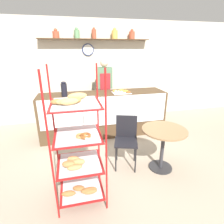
# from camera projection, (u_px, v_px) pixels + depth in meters

# --- Properties ---
(ground_plane) EXTENTS (14.00, 14.00, 0.00)m
(ground_plane) POSITION_uv_depth(u_px,v_px,m) (118.00, 167.00, 3.08)
(ground_plane) COLOR gray
(back_wall) EXTENTS (10.00, 0.30, 2.70)m
(back_wall) POSITION_uv_depth(u_px,v_px,m) (96.00, 71.00, 4.86)
(back_wall) COLOR beige
(back_wall) RESTS_ON ground_plane
(display_counter) EXTENTS (2.89, 0.66, 1.01)m
(display_counter) POSITION_uv_depth(u_px,v_px,m) (104.00, 114.00, 4.14)
(display_counter) COLOR #4C3823
(display_counter) RESTS_ON ground_plane
(pastry_rack) EXTENTS (0.62, 0.61, 1.79)m
(pastry_rack) POSITION_uv_depth(u_px,v_px,m) (78.00, 148.00, 2.20)
(pastry_rack) COLOR #A51919
(pastry_rack) RESTS_ON ground_plane
(person_worker) EXTENTS (0.37, 0.23, 1.74)m
(person_worker) POSITION_uv_depth(u_px,v_px,m) (105.00, 90.00, 4.45)
(person_worker) COLOR #282833
(person_worker) RESTS_ON ground_plane
(cafe_table) EXTENTS (0.72, 0.72, 0.74)m
(cafe_table) POSITION_uv_depth(u_px,v_px,m) (163.00, 139.00, 2.87)
(cafe_table) COLOR #262628
(cafe_table) RESTS_ON ground_plane
(cafe_chair) EXTENTS (0.48, 0.48, 0.89)m
(cafe_chair) POSITION_uv_depth(u_px,v_px,m) (126.00, 136.00, 3.00)
(cafe_chair) COLOR black
(cafe_chair) RESTS_ON ground_plane
(coffee_carafe) EXTENTS (0.12, 0.12, 0.31)m
(coffee_carafe) POSITION_uv_depth(u_px,v_px,m) (64.00, 89.00, 3.63)
(coffee_carafe) COLOR black
(coffee_carafe) RESTS_ON display_counter
(donut_tray_counter) EXTENTS (0.40, 0.32, 0.05)m
(donut_tray_counter) POSITION_uv_depth(u_px,v_px,m) (121.00, 92.00, 3.99)
(donut_tray_counter) COLOR silver
(donut_tray_counter) RESTS_ON display_counter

